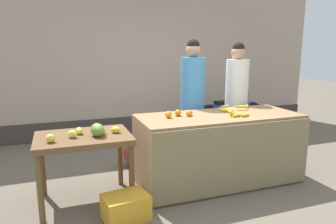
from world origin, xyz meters
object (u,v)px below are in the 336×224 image
vendor_woman_white_shirt (236,101)px  produce_sack (134,150)px  produce_crate (126,207)px  vendor_woman_blue_shirt (192,103)px  parked_motorcycle (230,116)px

vendor_woman_white_shirt → produce_sack: vendor_woman_white_shirt is taller
produce_crate → vendor_woman_white_shirt: bearing=31.1°
produce_crate → produce_sack: size_ratio=0.89×
produce_crate → produce_sack: (0.41, 1.37, 0.12)m
vendor_woman_blue_shirt → parked_motorcycle: size_ratio=1.14×
vendor_woman_white_shirt → produce_sack: 1.72m
parked_motorcycle → produce_crate: size_ratio=3.64×
vendor_woman_white_shirt → produce_crate: 2.45m
vendor_woman_blue_shirt → vendor_woman_white_shirt: vendor_woman_blue_shirt is taller
vendor_woman_blue_shirt → vendor_woman_white_shirt: 0.74m
vendor_woman_blue_shirt → vendor_woman_white_shirt: bearing=1.6°
vendor_woman_blue_shirt → produce_sack: bearing=167.5°
vendor_woman_blue_shirt → produce_sack: vendor_woman_blue_shirt is taller
produce_sack → parked_motorcycle: bearing=24.1°
parked_motorcycle → produce_sack: parked_motorcycle is taller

